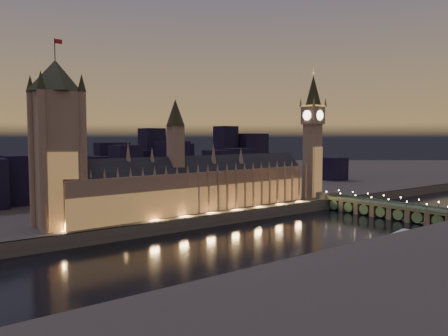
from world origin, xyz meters
TOP-DOWN VIEW (x-y plane):
  - ground_plane at (0.00, 0.00)m, footprint 2000.00×2000.00m
  - north_bank at (0.00, 520.00)m, footprint 2000.00×960.00m
  - embankment_wall at (0.00, 41.00)m, footprint 2000.00×2.50m
  - palace_of_westminster at (-12.21, 61.75)m, footprint 202.00×30.03m
  - victoria_tower at (-110.00, 61.91)m, footprint 31.68×31.68m
  - elizabeth_tower at (108.00, 61.93)m, footprint 18.00×18.00m
  - westminster_bridge at (109.09, -3.46)m, footprint 17.21×113.00m
  - river_boat at (49.09, -58.00)m, footprint 49.75×20.78m
  - city_backdrop at (28.95, 247.46)m, footprint 466.93×215.63m

SIDE VIEW (x-z plane):
  - ground_plane at x=0.00m, z-range 0.00..0.00m
  - river_boat at x=49.09m, z-range -0.69..3.81m
  - north_bank at x=0.00m, z-range 0.00..8.00m
  - embankment_wall at x=0.00m, z-range 0.00..8.00m
  - westminster_bridge at x=109.09m, z-range -1.96..13.94m
  - palace_of_westminster at x=-12.21m, z-range -12.63..65.37m
  - city_backdrop at x=28.95m, z-range -11.41..71.66m
  - victoria_tower at x=-110.00m, z-range 7.29..115.15m
  - elizabeth_tower at x=108.00m, z-range 14.54..127.02m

